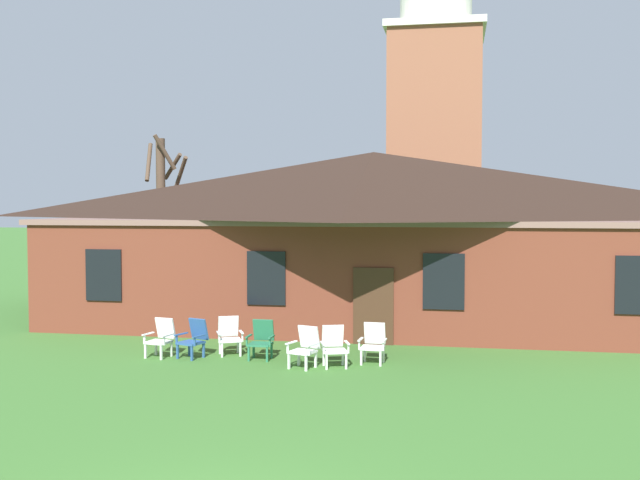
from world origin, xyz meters
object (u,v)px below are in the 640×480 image
lawn_chair_far_side (334,345)px  lawn_chair_by_porch (161,337)px  lawn_chair_near_door (194,337)px  lawn_chair_under_eave (373,342)px  lawn_chair_left_end (229,335)px  lawn_chair_right_end (305,346)px  lawn_chair_middle (262,339)px

lawn_chair_far_side → lawn_chair_by_porch: bearing=176.1°
lawn_chair_near_door → lawn_chair_under_eave: size_ratio=1.00×
lawn_chair_left_end → lawn_chair_right_end: (2.20, -1.12, 0.00)m
lawn_chair_by_porch → lawn_chair_near_door: size_ratio=1.00×
lawn_chair_middle → lawn_chair_near_door: bearing=-175.1°
lawn_chair_right_end → lawn_chair_far_side: bearing=19.6°
lawn_chair_by_porch → lawn_chair_under_eave: (5.31, 0.25, 0.00)m
lawn_chair_by_porch → lawn_chair_right_end: 3.82m
lawn_chair_near_door → lawn_chair_middle: same height
lawn_chair_by_porch → lawn_chair_left_end: 1.69m
lawn_chair_right_end → lawn_chair_under_eave: (1.52, 0.78, 0.00)m
lawn_chair_by_porch → lawn_chair_far_side: 4.44m
lawn_chair_by_porch → lawn_chair_right_end: bearing=-8.0°
lawn_chair_near_door → lawn_chair_right_end: (2.95, -0.59, 0.00)m
lawn_chair_right_end → lawn_chair_under_eave: same height
lawn_chair_by_porch → lawn_chair_middle: (2.54, 0.20, 0.00)m
lawn_chair_middle → lawn_chair_far_side: bearing=-14.8°
lawn_chair_far_side → lawn_chair_right_end: bearing=-160.4°
lawn_chair_right_end → lawn_chair_under_eave: size_ratio=1.00×
lawn_chair_middle → lawn_chair_under_eave: (2.77, 0.05, 0.00)m
lawn_chair_right_end → lawn_chair_far_side: size_ratio=1.00×
lawn_chair_by_porch → lawn_chair_under_eave: same height
lawn_chair_left_end → lawn_chair_far_side: 2.98m
lawn_chair_by_porch → lawn_chair_near_door: (0.84, 0.05, 0.00)m
lawn_chair_right_end → lawn_chair_far_side: 0.69m
lawn_chair_far_side → lawn_chair_middle: bearing=165.2°
lawn_chair_near_door → lawn_chair_under_eave: same height
lawn_chair_left_end → lawn_chair_far_side: bearing=-17.3°
lawn_chair_near_door → lawn_chair_right_end: 3.01m
lawn_chair_near_door → lawn_chair_far_side: size_ratio=1.00×
lawn_chair_left_end → lawn_chair_under_eave: size_ratio=1.00×
lawn_chair_by_porch → lawn_chair_far_side: bearing=-3.9°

